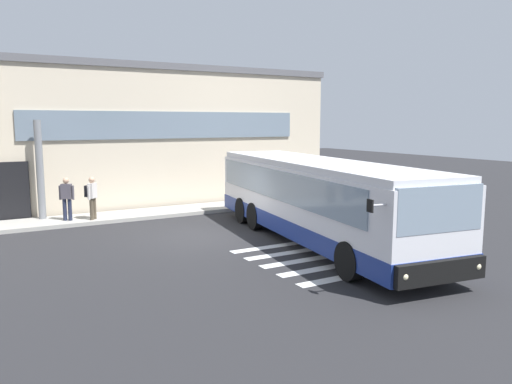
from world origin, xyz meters
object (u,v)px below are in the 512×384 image
(bus_main_foreground, at_px, (317,202))
(passenger_by_doorway, at_px, (92,195))
(passenger_near_column, at_px, (67,197))
(entry_support_column, at_px, (40,170))

(bus_main_foreground, xyz_separation_m, passenger_by_doorway, (-5.78, 6.83, -0.22))
(passenger_by_doorway, bearing_deg, passenger_near_column, 164.06)
(entry_support_column, relative_size, passenger_by_doorway, 2.31)
(bus_main_foreground, bearing_deg, passenger_by_doorway, 130.25)
(passenger_near_column, distance_m, passenger_by_doorway, 0.92)
(passenger_by_doorway, bearing_deg, bus_main_foreground, -49.75)
(bus_main_foreground, distance_m, passenger_near_column, 9.72)
(bus_main_foreground, xyz_separation_m, passenger_near_column, (-6.66, 7.08, -0.26))
(entry_support_column, distance_m, bus_main_foreground, 10.94)
(entry_support_column, bearing_deg, bus_main_foreground, -46.88)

